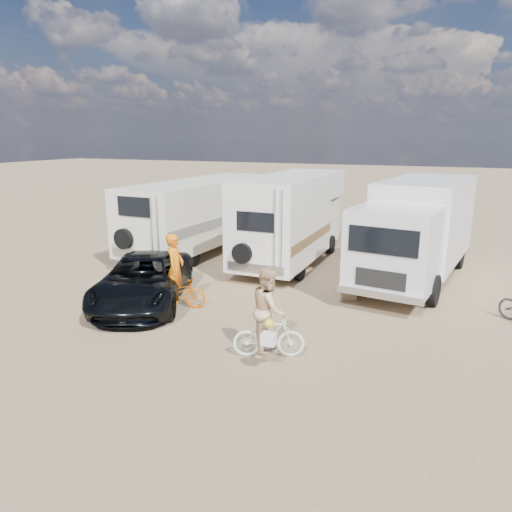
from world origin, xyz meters
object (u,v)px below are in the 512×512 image
at_px(box_truck, 416,232).
at_px(cooler, 184,278).
at_px(bike_woman, 269,337).
at_px(dark_suv, 143,280).
at_px(rv_left, 201,216).
at_px(bike_man, 176,292).
at_px(rv_main, 291,220).
at_px(crate, 349,293).
at_px(rider_woman, 269,317).
at_px(rider_man, 176,274).

distance_m(box_truck, cooler, 7.80).
xyz_separation_m(box_truck, bike_woman, (-2.33, -7.27, -1.16)).
height_order(dark_suv, bike_woman, dark_suv).
bearing_deg(cooler, rv_left, 110.29).
bearing_deg(bike_woman, bike_man, 40.48).
height_order(rv_main, crate, rv_main).
relative_size(rv_main, rider_woman, 3.67).
bearing_deg(rv_main, cooler, -120.90).
xyz_separation_m(bike_woman, rider_woman, (-0.00, 0.00, 0.46)).
relative_size(rv_main, rider_man, 3.54).
bearing_deg(dark_suv, bike_man, -19.61).
xyz_separation_m(rv_left, box_truck, (8.70, -1.05, 0.18)).
bearing_deg(box_truck, rv_left, -179.07).
distance_m(box_truck, bike_woman, 7.72).
relative_size(bike_woman, crate, 3.74).
xyz_separation_m(box_truck, rider_man, (-5.89, -5.39, -0.67)).
bearing_deg(rider_woman, bike_man, 40.48).
distance_m(rv_main, bike_woman, 8.14).
bearing_deg(cooler, rv_main, 57.00).
bearing_deg(dark_suv, crate, 3.93).
height_order(rider_woman, cooler, rider_woman).
xyz_separation_m(rv_left, rider_man, (2.81, -6.44, -0.49)).
bearing_deg(rider_man, rider_woman, -130.80).
bearing_deg(box_truck, crate, -111.69).
bearing_deg(bike_man, box_truck, -60.41).
relative_size(rider_woman, crate, 4.40).
bearing_deg(rv_main, crate, -47.71).
xyz_separation_m(rider_man, rider_woman, (3.55, -1.88, -0.03)).
bearing_deg(bike_woman, rider_woman, 68.38).
relative_size(rv_main, box_truck, 0.88).
relative_size(dark_suv, cooler, 9.76).
relative_size(dark_suv, rider_woman, 2.64).
xyz_separation_m(bike_man, cooler, (-0.97, 1.96, -0.25)).
bearing_deg(crate, rider_man, -148.73).
bearing_deg(bike_woman, dark_suv, 46.78).
height_order(box_truck, cooler, box_truck).
height_order(rider_man, cooler, rider_man).
bearing_deg(rv_left, crate, -25.40).
height_order(box_truck, crate, box_truck).
height_order(box_truck, bike_man, box_truck).
relative_size(rv_left, dark_suv, 1.70).
xyz_separation_m(box_truck, crate, (-1.57, -2.77, -1.47)).
relative_size(dark_suv, rider_man, 2.55).
height_order(rv_left, rider_man, rv_left).
distance_m(bike_woman, rider_man, 4.05).
xyz_separation_m(rv_main, crate, (2.95, -3.25, -1.48)).
bearing_deg(rv_left, cooler, -64.89).
bearing_deg(rider_woman, dark_suv, 46.78).
bearing_deg(bike_woman, rider_man, 40.48).
bearing_deg(dark_suv, rv_main, 45.16).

